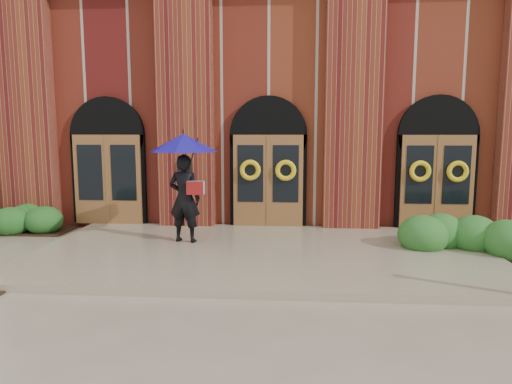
{
  "coord_description": "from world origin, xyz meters",
  "views": [
    {
      "loc": [
        0.57,
        -9.66,
        2.75
      ],
      "look_at": [
        -0.21,
        1.0,
        1.32
      ],
      "focal_mm": 32.0,
      "sensor_mm": 36.0,
      "label": 1
    }
  ],
  "objects": [
    {
      "name": "landing",
      "position": [
        0.0,
        0.15,
        0.07
      ],
      "size": [
        10.0,
        5.3,
        0.15
      ],
      "primitive_type": "cube",
      "color": "gray",
      "rests_on": "ground"
    },
    {
      "name": "ground",
      "position": [
        0.0,
        0.0,
        0.0
      ],
      "size": [
        90.0,
        90.0,
        0.0
      ],
      "primitive_type": "plane",
      "color": "gray",
      "rests_on": "ground"
    },
    {
      "name": "man_with_umbrella",
      "position": [
        -1.86,
        0.75,
        1.93
      ],
      "size": [
        1.84,
        1.84,
        2.54
      ],
      "rotation": [
        0.0,
        0.0,
        2.98
      ],
      "color": "black",
      "rests_on": "landing"
    },
    {
      "name": "hedge_wall_right",
      "position": [
        5.2,
        0.52,
        0.42
      ],
      "size": [
        3.26,
        1.3,
        0.84
      ],
      "primitive_type": "ellipsoid",
      "color": "#285E21",
      "rests_on": "ground"
    },
    {
      "name": "church_building",
      "position": [
        0.0,
        8.78,
        3.5
      ],
      "size": [
        16.2,
        12.53,
        7.0
      ],
      "color": "maroon",
      "rests_on": "ground"
    },
    {
      "name": "hedge_wall_left",
      "position": [
        -6.95,
        2.2,
        0.35
      ],
      "size": [
        2.74,
        1.09,
        0.7
      ],
      "primitive_type": "ellipsoid",
      "color": "#1F511B",
      "rests_on": "ground"
    }
  ]
}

